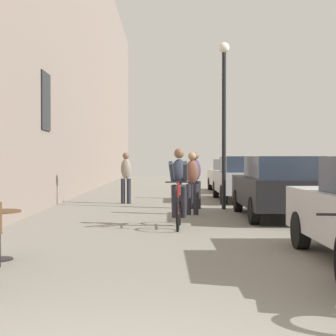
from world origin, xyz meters
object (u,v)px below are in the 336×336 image
pedestrian_near (192,179)px  parked_car_second (278,186)px  parked_car_third (243,178)px  street_lamp (224,104)px  pedestrian_mid (195,177)px  pedestrian_furthest (193,174)px  cyclist_on_bicycle (179,190)px  pedestrian_far (126,175)px  parked_car_fourth (231,175)px

pedestrian_near → parked_car_second: (2.12, -0.79, -0.14)m
pedestrian_near → parked_car_third: pedestrian_near is taller
pedestrian_near → street_lamp: bearing=56.5°
street_lamp → pedestrian_mid: bearing=167.1°
pedestrian_furthest → parked_car_third: size_ratio=0.37×
cyclist_on_bicycle → pedestrian_near: bearing=80.6°
pedestrian_far → pedestrian_furthest: bearing=42.3°
pedestrian_near → pedestrian_furthest: size_ratio=1.02×
pedestrian_mid → pedestrian_far: (-2.19, 1.85, 0.01)m
pedestrian_far → cyclist_on_bicycle: bearing=-75.4°
pedestrian_mid → parked_car_third: size_ratio=0.38×
parked_car_second → parked_car_fourth: bearing=89.1°
pedestrian_mid → cyclist_on_bicycle: bearing=-98.0°
parked_car_second → parked_car_fourth: size_ratio=1.04×
cyclist_on_bicycle → parked_car_third: bearing=71.1°
pedestrian_mid → street_lamp: street_lamp is taller
street_lamp → parked_car_third: street_lamp is taller
pedestrian_far → parked_car_second: pedestrian_far is taller
pedestrian_far → pedestrian_furthest: 3.15m
pedestrian_furthest → parked_car_third: bearing=-28.8°
street_lamp → parked_car_second: 3.45m
pedestrian_furthest → parked_car_third: 2.00m
pedestrian_mid → parked_car_third: (1.89, 3.00, -0.13)m
parked_car_third → cyclist_on_bicycle: bearing=-108.9°
parked_car_fourth → pedestrian_near: bearing=-103.0°
street_lamp → parked_car_second: bearing=-64.4°
parked_car_third → pedestrian_furthest: bearing=151.2°
pedestrian_far → street_lamp: street_lamp is taller
pedestrian_near → pedestrian_furthest: pedestrian_near is taller
pedestrian_far → parked_car_fourth: (4.31, 6.41, -0.19)m
pedestrian_furthest → parked_car_second: pedestrian_furthest is taller
pedestrian_far → parked_car_fourth: pedestrian_far is taller
pedestrian_near → street_lamp: street_lamp is taller
cyclist_on_bicycle → pedestrian_furthest: bearing=84.9°
street_lamp → parked_car_fourth: bearing=81.4°
cyclist_on_bicycle → pedestrian_far: (-1.59, 6.11, 0.15)m
cyclist_on_bicycle → parked_car_fourth: cyclist_on_bicycle is taller
parked_car_second → pedestrian_mid: bearing=127.8°
pedestrian_far → street_lamp: bearing=-33.9°
cyclist_on_bicycle → pedestrian_near: 2.58m
pedestrian_mid → street_lamp: size_ratio=0.34×
pedestrian_furthest → parked_car_fourth: 4.73m
pedestrian_near → parked_car_second: size_ratio=0.38×
cyclist_on_bicycle → parked_car_fourth: bearing=77.7°
parked_car_third → pedestrian_near: bearing=-113.6°
pedestrian_mid → parked_car_third: bearing=57.9°
cyclist_on_bicycle → parked_car_third: size_ratio=0.40×
cyclist_on_bicycle → pedestrian_near: (0.42, 2.54, 0.13)m
pedestrian_far → parked_car_fourth: bearing=56.1°
parked_car_second → parked_car_third: 5.51m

